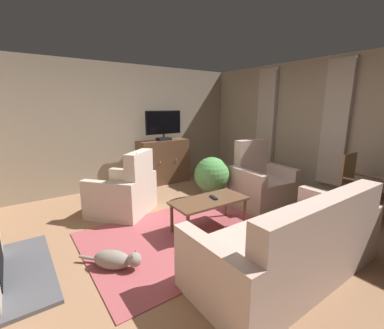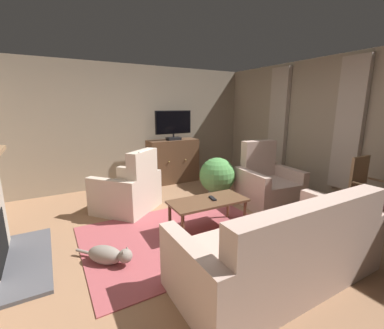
{
  "view_description": "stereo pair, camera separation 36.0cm",
  "coord_description": "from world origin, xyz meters",
  "px_view_note": "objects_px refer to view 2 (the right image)",
  "views": [
    {
      "loc": [
        -2.02,
        -2.48,
        1.72
      ],
      "look_at": [
        0.05,
        0.44,
        0.9
      ],
      "focal_mm": 24.0,
      "sensor_mm": 36.0,
      "label": 1
    },
    {
      "loc": [
        -1.71,
        -2.67,
        1.72
      ],
      "look_at": [
        0.05,
        0.44,
        0.9
      ],
      "focal_mm": 24.0,
      "sensor_mm": 36.0,
      "label": 2
    }
  ],
  "objects_px": {
    "cat": "(108,255)",
    "coffee_table": "(208,204)",
    "tv_cabinet": "(173,162)",
    "television": "(173,124)",
    "armchair_angled_to_table": "(129,191)",
    "potted_plant_small_fern_corner": "(217,177)",
    "tv_remote": "(213,198)",
    "sofa_floral": "(282,252)",
    "side_chair_nearest_door": "(368,192)",
    "armchair_by_fireplace": "(267,185)"
  },
  "relations": [
    {
      "from": "television",
      "to": "sofa_floral",
      "type": "distance_m",
      "value": 3.81
    },
    {
      "from": "tv_cabinet",
      "to": "sofa_floral",
      "type": "height_order",
      "value": "tv_cabinet"
    },
    {
      "from": "potted_plant_small_fern_corner",
      "to": "tv_cabinet",
      "type": "bearing_deg",
      "value": 95.45
    },
    {
      "from": "tv_remote",
      "to": "armchair_angled_to_table",
      "type": "xyz_separation_m",
      "value": [
        -0.83,
        1.27,
        -0.13
      ]
    },
    {
      "from": "tv_cabinet",
      "to": "cat",
      "type": "distance_m",
      "value": 3.26
    },
    {
      "from": "side_chair_nearest_door",
      "to": "cat",
      "type": "bearing_deg",
      "value": 165.45
    },
    {
      "from": "armchair_by_fireplace",
      "to": "sofa_floral",
      "type": "bearing_deg",
      "value": -131.76
    },
    {
      "from": "sofa_floral",
      "to": "armchair_by_fireplace",
      "type": "relative_size",
      "value": 1.93
    },
    {
      "from": "sofa_floral",
      "to": "armchair_by_fireplace",
      "type": "height_order",
      "value": "armchair_by_fireplace"
    },
    {
      "from": "armchair_by_fireplace",
      "to": "side_chair_nearest_door",
      "type": "height_order",
      "value": "armchair_by_fireplace"
    },
    {
      "from": "armchair_angled_to_table",
      "to": "television",
      "type": "bearing_deg",
      "value": 38.77
    },
    {
      "from": "sofa_floral",
      "to": "armchair_angled_to_table",
      "type": "relative_size",
      "value": 1.72
    },
    {
      "from": "tv_cabinet",
      "to": "television",
      "type": "xyz_separation_m",
      "value": [
        -0.0,
        -0.05,
        0.86
      ]
    },
    {
      "from": "tv_remote",
      "to": "armchair_by_fireplace",
      "type": "bearing_deg",
      "value": 114.4
    },
    {
      "from": "television",
      "to": "armchair_by_fireplace",
      "type": "height_order",
      "value": "television"
    },
    {
      "from": "side_chair_nearest_door",
      "to": "potted_plant_small_fern_corner",
      "type": "bearing_deg",
      "value": 124.4
    },
    {
      "from": "side_chair_nearest_door",
      "to": "potted_plant_small_fern_corner",
      "type": "height_order",
      "value": "side_chair_nearest_door"
    },
    {
      "from": "tv_remote",
      "to": "potted_plant_small_fern_corner",
      "type": "relative_size",
      "value": 0.21
    },
    {
      "from": "coffee_table",
      "to": "potted_plant_small_fern_corner",
      "type": "bearing_deg",
      "value": 48.81
    },
    {
      "from": "side_chair_nearest_door",
      "to": "potted_plant_small_fern_corner",
      "type": "distance_m",
      "value": 2.3
    },
    {
      "from": "tv_remote",
      "to": "cat",
      "type": "xyz_separation_m",
      "value": [
        -1.47,
        -0.13,
        -0.35
      ]
    },
    {
      "from": "armchair_by_fireplace",
      "to": "side_chair_nearest_door",
      "type": "distance_m",
      "value": 1.49
    },
    {
      "from": "tv_cabinet",
      "to": "tv_remote",
      "type": "height_order",
      "value": "tv_cabinet"
    },
    {
      "from": "armchair_angled_to_table",
      "to": "cat",
      "type": "height_order",
      "value": "armchair_angled_to_table"
    },
    {
      "from": "armchair_angled_to_table",
      "to": "side_chair_nearest_door",
      "type": "relative_size",
      "value": 1.23
    },
    {
      "from": "television",
      "to": "coffee_table",
      "type": "bearing_deg",
      "value": -104.52
    },
    {
      "from": "tv_remote",
      "to": "sofa_floral",
      "type": "relative_size",
      "value": 0.08
    },
    {
      "from": "tv_cabinet",
      "to": "side_chair_nearest_door",
      "type": "height_order",
      "value": "side_chair_nearest_door"
    },
    {
      "from": "armchair_by_fireplace",
      "to": "cat",
      "type": "relative_size",
      "value": 1.85
    },
    {
      "from": "tv_remote",
      "to": "television",
      "type": "bearing_deg",
      "value": 178.33
    },
    {
      "from": "armchair_by_fireplace",
      "to": "coffee_table",
      "type": "bearing_deg",
      "value": -167.33
    },
    {
      "from": "sofa_floral",
      "to": "side_chair_nearest_door",
      "type": "xyz_separation_m",
      "value": [
        2.01,
        0.24,
        0.21
      ]
    },
    {
      "from": "tv_remote",
      "to": "armchair_by_fireplace",
      "type": "relative_size",
      "value": 0.15
    },
    {
      "from": "coffee_table",
      "to": "cat",
      "type": "xyz_separation_m",
      "value": [
        -1.4,
        -0.13,
        -0.29
      ]
    },
    {
      "from": "armchair_angled_to_table",
      "to": "potted_plant_small_fern_corner",
      "type": "xyz_separation_m",
      "value": [
        1.51,
        -0.4,
        0.14
      ]
    },
    {
      "from": "potted_plant_small_fern_corner",
      "to": "armchair_by_fireplace",
      "type": "bearing_deg",
      "value": -37.09
    },
    {
      "from": "tv_cabinet",
      "to": "coffee_table",
      "type": "distance_m",
      "value": 2.49
    },
    {
      "from": "sofa_floral",
      "to": "armchair_angled_to_table",
      "type": "bearing_deg",
      "value": 107.45
    },
    {
      "from": "tv_remote",
      "to": "potted_plant_small_fern_corner",
      "type": "height_order",
      "value": "potted_plant_small_fern_corner"
    },
    {
      "from": "armchair_angled_to_table",
      "to": "potted_plant_small_fern_corner",
      "type": "relative_size",
      "value": 1.52
    },
    {
      "from": "potted_plant_small_fern_corner",
      "to": "side_chair_nearest_door",
      "type": "bearing_deg",
      "value": -55.6
    },
    {
      "from": "cat",
      "to": "coffee_table",
      "type": "bearing_deg",
      "value": 5.28
    },
    {
      "from": "television",
      "to": "armchair_angled_to_table",
      "type": "relative_size",
      "value": 0.68
    },
    {
      "from": "armchair_by_fireplace",
      "to": "armchair_angled_to_table",
      "type": "bearing_deg",
      "value": 157.14
    },
    {
      "from": "coffee_table",
      "to": "cat",
      "type": "bearing_deg",
      "value": -174.72
    },
    {
      "from": "tv_remote",
      "to": "side_chair_nearest_door",
      "type": "bearing_deg",
      "value": 73.7
    },
    {
      "from": "television",
      "to": "armchair_by_fireplace",
      "type": "bearing_deg",
      "value": -67.1
    },
    {
      "from": "side_chair_nearest_door",
      "to": "armchair_angled_to_table",
      "type": "bearing_deg",
      "value": 140.76
    },
    {
      "from": "coffee_table",
      "to": "tv_remote",
      "type": "height_order",
      "value": "tv_remote"
    },
    {
      "from": "potted_plant_small_fern_corner",
      "to": "cat",
      "type": "bearing_deg",
      "value": -155.21
    }
  ]
}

